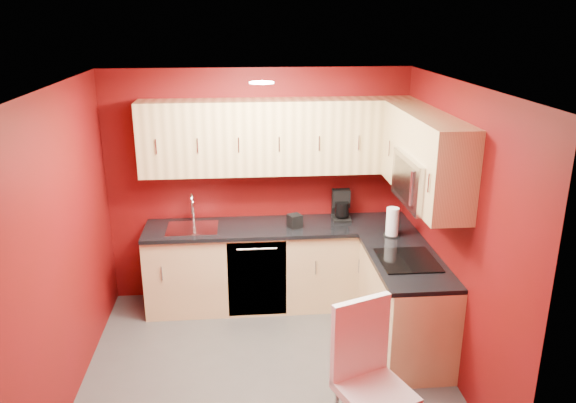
{
  "coord_description": "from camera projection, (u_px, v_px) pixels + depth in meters",
  "views": [
    {
      "loc": [
        -0.19,
        -4.29,
        3.01
      ],
      "look_at": [
        0.24,
        0.55,
        1.38
      ],
      "focal_mm": 35.0,
      "sensor_mm": 36.0,
      "label": 1
    }
  ],
  "objects": [
    {
      "name": "upper_cabinets_right",
      "position": [
        423.0,
        148.0,
        4.96
      ],
      "size": [
        0.35,
        1.55,
        0.75
      ],
      "color": "#E0C27F",
      "rests_on": "wall_right"
    },
    {
      "name": "wall_right",
      "position": [
        454.0,
        232.0,
        4.76
      ],
      "size": [
        0.0,
        3.0,
        3.0
      ],
      "primitive_type": "plane",
      "rotation": [
        1.57,
        0.0,
        -1.57
      ],
      "color": "#61090C",
      "rests_on": "floor"
    },
    {
      "name": "wall_back",
      "position": [
        258.0,
        186.0,
        6.04
      ],
      "size": [
        3.2,
        0.0,
        3.2
      ],
      "primitive_type": "plane",
      "rotation": [
        1.57,
        0.0,
        0.0
      ],
      "color": "#61090C",
      "rests_on": "floor"
    },
    {
      "name": "paper_towel",
      "position": [
        392.0,
        222.0,
        5.55
      ],
      "size": [
        0.2,
        0.2,
        0.29
      ],
      "primitive_type": null,
      "rotation": [
        0.0,
        0.0,
        0.22
      ],
      "color": "white",
      "rests_on": "countertop_right"
    },
    {
      "name": "coffee_maker",
      "position": [
        342.0,
        206.0,
        5.98
      ],
      "size": [
        0.2,
        0.26,
        0.32
      ],
      "primitive_type": null,
      "rotation": [
        0.0,
        0.0,
        -0.04
      ],
      "color": "black",
      "rests_on": "countertop_back"
    },
    {
      "name": "sink",
      "position": [
        192.0,
        224.0,
        5.8
      ],
      "size": [
        0.52,
        0.42,
        0.35
      ],
      "color": "silver",
      "rests_on": "countertop_back"
    },
    {
      "name": "wall_front",
      "position": [
        279.0,
        338.0,
        3.2
      ],
      "size": [
        3.2,
        0.0,
        3.2
      ],
      "primitive_type": "plane",
      "rotation": [
        -1.57,
        0.0,
        0.0
      ],
      "color": "#61090C",
      "rests_on": "floor"
    },
    {
      "name": "countertop_right",
      "position": [
        407.0,
        261.0,
        5.07
      ],
      "size": [
        0.63,
        1.27,
        0.04
      ],
      "primitive_type": "cube",
      "color": "black",
      "rests_on": "base_cabinets_right"
    },
    {
      "name": "dining_chair",
      "position": [
        375.0,
        385.0,
        3.88
      ],
      "size": [
        0.6,
        0.61,
        1.14
      ],
      "primitive_type": null,
      "rotation": [
        0.0,
        0.0,
        0.37
      ],
      "color": "white",
      "rests_on": "floor"
    },
    {
      "name": "ceiling",
      "position": [
        263.0,
        85.0,
        4.23
      ],
      "size": [
        3.2,
        3.2,
        0.0
      ],
      "primitive_type": "plane",
      "rotation": [
        3.14,
        0.0,
        0.0
      ],
      "color": "white",
      "rests_on": "wall_back"
    },
    {
      "name": "microwave",
      "position": [
        426.0,
        180.0,
        4.8
      ],
      "size": [
        0.42,
        0.76,
        0.42
      ],
      "color": "silver",
      "rests_on": "upper_cabinets_right"
    },
    {
      "name": "wall_left",
      "position": [
        66.0,
        245.0,
        4.49
      ],
      "size": [
        0.0,
        3.0,
        3.0
      ],
      "primitive_type": "plane",
      "rotation": [
        1.57,
        0.0,
        1.57
      ],
      "color": "#61090C",
      "rests_on": "floor"
    },
    {
      "name": "floor",
      "position": [
        267.0,
        368.0,
        5.02
      ],
      "size": [
        3.2,
        3.2,
        0.0
      ],
      "primitive_type": "plane",
      "color": "#454341",
      "rests_on": "ground"
    },
    {
      "name": "base_cabinets_right",
      "position": [
        404.0,
        305.0,
        5.22
      ],
      "size": [
        0.6,
        1.3,
        0.87
      ],
      "primitive_type": "cube",
      "color": "#EBC886",
      "rests_on": "floor"
    },
    {
      "name": "upper_cabinets_back",
      "position": [
        278.0,
        137.0,
        5.71
      ],
      "size": [
        2.8,
        0.35,
        0.75
      ],
      "primitive_type": "cube",
      "color": "#E0C27F",
      "rests_on": "wall_back"
    },
    {
      "name": "downlight",
      "position": [
        262.0,
        83.0,
        4.51
      ],
      "size": [
        0.2,
        0.2,
        0.01
      ],
      "primitive_type": "cylinder",
      "color": "white",
      "rests_on": "ceiling"
    },
    {
      "name": "dishwasher_front",
      "position": [
        257.0,
        279.0,
        5.74
      ],
      "size": [
        0.6,
        0.02,
        0.82
      ],
      "primitive_type": "cube",
      "color": "black",
      "rests_on": "base_cabinets_back"
    },
    {
      "name": "countertop_back",
      "position": [
        279.0,
        227.0,
        5.87
      ],
      "size": [
        2.8,
        0.63,
        0.04
      ],
      "primitive_type": "cube",
      "color": "black",
      "rests_on": "base_cabinets_back"
    },
    {
      "name": "cooktop",
      "position": [
        407.0,
        260.0,
        5.02
      ],
      "size": [
        0.5,
        0.55,
        0.01
      ],
      "primitive_type": "cube",
      "color": "black",
      "rests_on": "countertop_right"
    },
    {
      "name": "base_cabinets_back",
      "position": [
        279.0,
        266.0,
        6.03
      ],
      "size": [
        2.8,
        0.6,
        0.87
      ],
      "primitive_type": "cube",
      "color": "#EBC886",
      "rests_on": "floor"
    },
    {
      "name": "napkin_holder",
      "position": [
        295.0,
        221.0,
        5.79
      ],
      "size": [
        0.17,
        0.17,
        0.14
      ],
      "primitive_type": null,
      "rotation": [
        0.0,
        0.0,
        0.4
      ],
      "color": "black",
      "rests_on": "countertop_back"
    }
  ]
}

